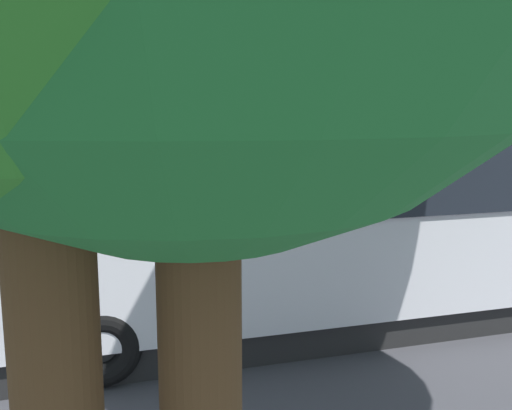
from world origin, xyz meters
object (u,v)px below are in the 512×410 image
at_px(parked_motorcycle_silver, 414,249).
at_px(parked_motorcycle_dark, 276,259).
at_px(spectator_right, 172,231).
at_px(stunt_motorcycle, 226,194).
at_px(spectator_far_left, 357,218).
at_px(spectator_left, 294,219).
at_px(spectator_centre, 242,224).
at_px(tour_bus, 355,220).

height_order(parked_motorcycle_silver, parked_motorcycle_dark, same).
xyz_separation_m(spectator_right, stunt_motorcycle, (-2.36, -4.91, -0.06)).
height_order(spectator_far_left, spectator_left, spectator_left).
distance_m(spectator_far_left, spectator_centre, 2.51).
distance_m(spectator_left, spectator_right, 2.65).
relative_size(spectator_left, spectator_centre, 1.02).
xyz_separation_m(spectator_far_left, spectator_centre, (2.51, -0.18, -0.01)).
bearing_deg(parked_motorcycle_silver, spectator_left, -22.43).
bearing_deg(spectator_centre, stunt_motorcycle, -100.81).
distance_m(spectator_far_left, stunt_motorcycle, 5.13).
height_order(spectator_centre, stunt_motorcycle, spectator_centre).
xyz_separation_m(spectator_centre, parked_motorcycle_silver, (-3.49, 0.89, -0.58)).
height_order(spectator_left, stunt_motorcycle, spectator_left).
relative_size(spectator_centre, stunt_motorcycle, 0.90).
bearing_deg(spectator_centre, tour_bus, 107.46).
bearing_deg(parked_motorcycle_dark, tour_bus, 102.69).
distance_m(spectator_left, spectator_centre, 1.18).
xyz_separation_m(spectator_left, parked_motorcycle_silver, (-2.32, 0.96, -0.61)).
relative_size(spectator_centre, parked_motorcycle_dark, 0.87).
relative_size(spectator_far_left, spectator_right, 1.03).
height_order(tour_bus, spectator_far_left, tour_bus).
bearing_deg(spectator_left, parked_motorcycle_silver, 157.57).
distance_m(parked_motorcycle_silver, stunt_motorcycle, 6.18).
bearing_deg(parked_motorcycle_silver, spectator_far_left, -36.02).
xyz_separation_m(spectator_far_left, spectator_right, (3.97, 0.03, -0.03)).
distance_m(spectator_left, parked_motorcycle_silver, 2.58).
xyz_separation_m(spectator_right, parked_motorcycle_silver, (-4.95, 0.68, -0.56)).
bearing_deg(spectator_left, spectator_right, 5.97).
bearing_deg(parked_motorcycle_silver, stunt_motorcycle, -65.09).
relative_size(spectator_far_left, parked_motorcycle_silver, 0.88).
bearing_deg(spectator_far_left, parked_motorcycle_dark, 17.08).
bearing_deg(stunt_motorcycle, spectator_right, 64.34).
relative_size(tour_bus, stunt_motorcycle, 5.66).
distance_m(tour_bus, spectator_right, 3.77).
distance_m(tour_bus, parked_motorcycle_silver, 3.52).
height_order(spectator_far_left, parked_motorcycle_dark, spectator_far_left).
distance_m(spectator_centre, parked_motorcycle_silver, 3.65).
bearing_deg(parked_motorcycle_silver, spectator_centre, -14.33).
height_order(tour_bus, parked_motorcycle_silver, tour_bus).
height_order(parked_motorcycle_dark, stunt_motorcycle, stunt_motorcycle).
relative_size(spectator_right, stunt_motorcycle, 0.88).
xyz_separation_m(tour_bus, stunt_motorcycle, (0.06, -7.74, -0.67)).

